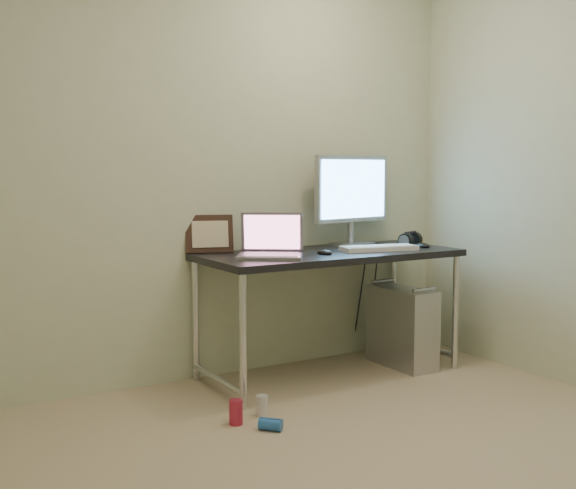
{
  "coord_description": "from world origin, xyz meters",
  "views": [
    {
      "loc": [
        -1.74,
        -2.13,
        1.24
      ],
      "look_at": [
        0.18,
        1.06,
        0.85
      ],
      "focal_mm": 45.0,
      "sensor_mm": 36.0,
      "label": 1
    }
  ],
  "objects": [
    {
      "name": "floor",
      "position": [
        0.0,
        0.0,
        0.0
      ],
      "size": [
        3.5,
        3.5,
        0.0
      ],
      "primitive_type": "plane",
      "color": "tan",
      "rests_on": "ground"
    },
    {
      "name": "wall_back",
      "position": [
        0.0,
        1.75,
        1.25
      ],
      "size": [
        3.5,
        0.02,
        2.5
      ],
      "primitive_type": "cube",
      "color": "beige",
      "rests_on": "ground"
    },
    {
      "name": "desk",
      "position": [
        0.68,
        1.41,
        0.67
      ],
      "size": [
        1.56,
        0.68,
        0.75
      ],
      "color": "black",
      "rests_on": "ground"
    },
    {
      "name": "tower_computer",
      "position": [
        1.18,
        1.33,
        0.25
      ],
      "size": [
        0.21,
        0.48,
        0.53
      ],
      "rotation": [
        0.0,
        0.0,
        -0.0
      ],
      "color": "#B8B9BE",
      "rests_on": "ground"
    },
    {
      "name": "cable_a",
      "position": [
        1.13,
        1.7,
        0.4
      ],
      "size": [
        0.01,
        0.16,
        0.69
      ],
      "primitive_type": "cylinder",
      "rotation": [
        0.21,
        0.0,
        0.0
      ],
      "color": "black",
      "rests_on": "ground"
    },
    {
      "name": "cable_b",
      "position": [
        1.22,
        1.68,
        0.38
      ],
      "size": [
        0.02,
        0.11,
        0.71
      ],
      "primitive_type": "cylinder",
      "rotation": [
        0.14,
        0.0,
        0.09
      ],
      "color": "black",
      "rests_on": "ground"
    },
    {
      "name": "can_red",
      "position": [
        -0.2,
        0.92,
        0.06
      ],
      "size": [
        0.09,
        0.09,
        0.12
      ],
      "primitive_type": "cylinder",
      "rotation": [
        0.0,
        0.0,
        -0.42
      ],
      "color": "#A82039",
      "rests_on": "ground"
    },
    {
      "name": "can_white",
      "position": [
        -0.03,
        0.96,
        0.05
      ],
      "size": [
        0.07,
        0.07,
        0.11
      ],
      "primitive_type": "cylinder",
      "rotation": [
        0.0,
        0.0,
        -0.1
      ],
      "color": "silver",
      "rests_on": "ground"
    },
    {
      "name": "can_blue",
      "position": [
        -0.09,
        0.76,
        0.03
      ],
      "size": [
        0.12,
        0.12,
        0.06
      ],
      "primitive_type": "cylinder",
      "rotation": [
        1.57,
        0.0,
        0.73
      ],
      "color": "#2359AC",
      "rests_on": "ground"
    },
    {
      "name": "laptop",
      "position": [
        0.25,
        1.36,
        0.81
      ],
      "size": [
        0.46,
        0.44,
        0.24
      ],
      "rotation": [
        0.0,
        0.0,
        -0.6
      ],
      "color": "#9E9FA5",
      "rests_on": "desk"
    },
    {
      "name": "monitor",
      "position": [
        1.0,
        1.62,
        1.09
      ],
      "size": [
        0.61,
        0.22,
        0.58
      ],
      "rotation": [
        0.0,
        0.0,
        0.16
      ],
      "color": "#9E9FA5",
      "rests_on": "desk"
    },
    {
      "name": "keyboard",
      "position": [
        0.96,
        1.29,
        0.76
      ],
      "size": [
        0.49,
        0.25,
        0.03
      ],
      "primitive_type": "cube",
      "rotation": [
        0.0,
        0.0,
        -0.21
      ],
      "color": "silver",
      "rests_on": "desk"
    },
    {
      "name": "mouse_right",
      "position": [
        1.31,
        1.29,
        0.77
      ],
      "size": [
        0.07,
        0.11,
        0.04
      ],
      "primitive_type": "ellipsoid",
      "rotation": [
        0.0,
        0.0,
        -0.05
      ],
      "color": "black",
      "rests_on": "desk"
    },
    {
      "name": "mouse_left",
      "position": [
        0.57,
        1.3,
        0.77
      ],
      "size": [
        0.09,
        0.11,
        0.03
      ],
      "primitive_type": "ellipsoid",
      "rotation": [
        0.0,
        0.0,
        0.32
      ],
      "color": "black",
      "rests_on": "desk"
    },
    {
      "name": "headphones",
      "position": [
        1.36,
        1.47,
        0.78
      ],
      "size": [
        0.18,
        0.1,
        0.11
      ],
      "rotation": [
        0.0,
        0.0,
        0.34
      ],
      "color": "black",
      "rests_on": "desk"
    },
    {
      "name": "picture_frame",
      "position": [
        0.03,
        1.71,
        0.86
      ],
      "size": [
        0.29,
        0.17,
        0.22
      ],
      "primitive_type": "cube",
      "rotation": [
        -0.21,
        0.0,
        -0.33
      ],
      "color": "black",
      "rests_on": "desk"
    },
    {
      "name": "webcam",
      "position": [
        0.31,
        1.69,
        0.84
      ],
      "size": [
        0.04,
        0.03,
        0.12
      ],
      "rotation": [
        0.0,
        0.0,
        0.11
      ],
      "color": "silver",
      "rests_on": "desk"
    }
  ]
}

